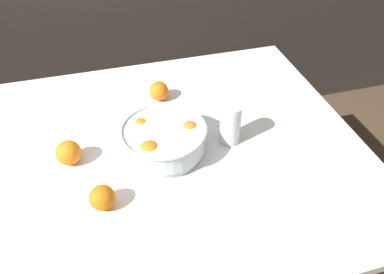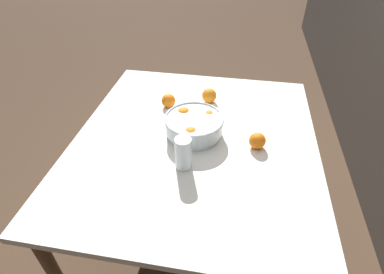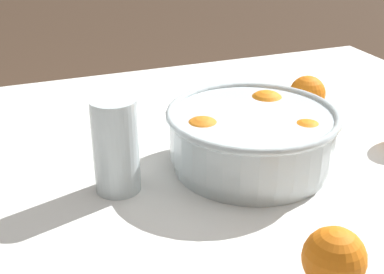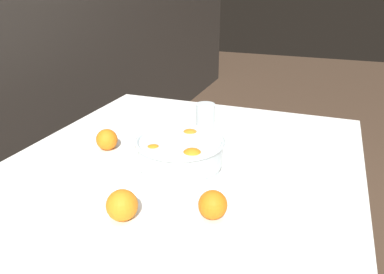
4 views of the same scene
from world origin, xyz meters
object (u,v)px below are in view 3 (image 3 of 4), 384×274
Objects in this scene: fruit_bowl at (252,136)px; orange_loose_near_bowl at (334,258)px; orange_loose_aside at (307,94)px; juice_glass at (116,149)px.

orange_loose_near_bowl is at bearing 81.33° from fruit_bowl.
orange_loose_aside is at bearing -140.91° from fruit_bowl.
orange_loose_aside is at bearing -159.07° from juice_glass.
orange_loose_aside is (-0.41, -0.16, -0.03)m from juice_glass.
juice_glass is at bearing -1.72° from fruit_bowl.
fruit_bowl is 0.21m from juice_glass.
juice_glass reaches higher than orange_loose_aside.
juice_glass is 1.97× the size of orange_loose_near_bowl.
fruit_bowl is 3.75× the size of orange_loose_near_bowl.
orange_loose_near_bowl is 0.51m from orange_loose_aside.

